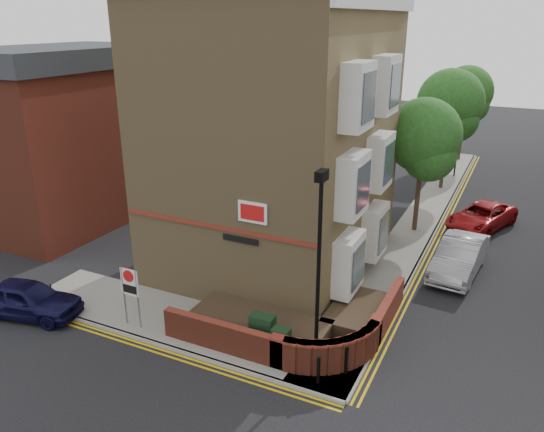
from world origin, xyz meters
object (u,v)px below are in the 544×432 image
at_px(lamppost, 318,272).
at_px(silver_car_near, 459,257).
at_px(utility_cabinet_large, 263,332).
at_px(zone_sign, 130,287).
at_px(navy_hatchback, 27,299).

height_order(lamppost, silver_car_near, lamppost).
height_order(lamppost, utility_cabinet_large, lamppost).
relative_size(utility_cabinet_large, zone_sign, 0.55).
distance_m(zone_sign, silver_car_near, 13.62).
height_order(utility_cabinet_large, navy_hatchback, navy_hatchback).
xyz_separation_m(zone_sign, navy_hatchback, (-4.05, -1.00, -0.96)).
bearing_deg(lamppost, navy_hatchback, -170.93).
relative_size(zone_sign, navy_hatchback, 0.55).
bearing_deg(zone_sign, navy_hatchback, -166.17).
distance_m(lamppost, silver_car_near, 9.71).
xyz_separation_m(utility_cabinet_large, navy_hatchback, (-8.75, -1.80, -0.04)).
bearing_deg(utility_cabinet_large, navy_hatchback, -168.38).
xyz_separation_m(lamppost, silver_car_near, (3.08, 8.84, -2.58)).
bearing_deg(navy_hatchback, zone_sign, -88.57).
xyz_separation_m(lamppost, navy_hatchback, (-10.65, -1.70, -2.66)).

